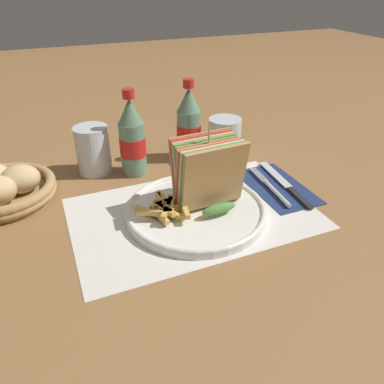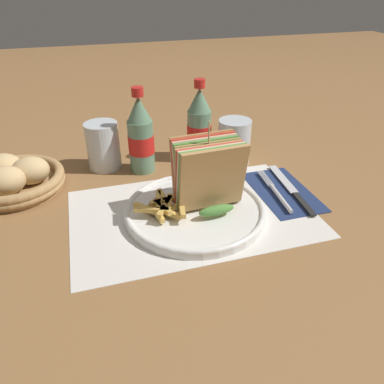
{
  "view_description": "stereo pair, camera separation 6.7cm",
  "coord_description": "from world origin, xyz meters",
  "px_view_note": "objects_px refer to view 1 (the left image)",
  "views": [
    {
      "loc": [
        -0.25,
        -0.53,
        0.42
      ],
      "look_at": [
        -0.01,
        0.05,
        0.04
      ],
      "focal_mm": 35.0,
      "sensor_mm": 36.0,
      "label": 1
    },
    {
      "loc": [
        -0.19,
        -0.55,
        0.42
      ],
      "look_at": [
        -0.01,
        0.05,
        0.04
      ],
      "focal_mm": 35.0,
      "sensor_mm": 36.0,
      "label": 2
    }
  ],
  "objects_px": {
    "glass_near": "(224,141)",
    "bread_basket": "(3,188)",
    "plate_main": "(196,210)",
    "glass_far": "(93,150)",
    "knife": "(285,184)",
    "coke_bottle_far": "(189,126)",
    "fork": "(273,189)",
    "coke_bottle_near": "(132,139)",
    "club_sandwich": "(208,174)"
  },
  "relations": [
    {
      "from": "plate_main",
      "to": "glass_near",
      "type": "distance_m",
      "value": 0.25
    },
    {
      "from": "fork",
      "to": "glass_far",
      "type": "distance_m",
      "value": 0.42
    },
    {
      "from": "coke_bottle_near",
      "to": "fork",
      "type": "bearing_deg",
      "value": -39.43
    },
    {
      "from": "plate_main",
      "to": "fork",
      "type": "xyz_separation_m",
      "value": [
        0.18,
        0.01,
        -0.0
      ]
    },
    {
      "from": "coke_bottle_near",
      "to": "bread_basket",
      "type": "xyz_separation_m",
      "value": [
        -0.28,
        -0.01,
        -0.06
      ]
    },
    {
      "from": "knife",
      "to": "coke_bottle_far",
      "type": "distance_m",
      "value": 0.27
    },
    {
      "from": "glass_far",
      "to": "fork",
      "type": "bearing_deg",
      "value": -36.41
    },
    {
      "from": "coke_bottle_far",
      "to": "glass_near",
      "type": "height_order",
      "value": "coke_bottle_far"
    },
    {
      "from": "plate_main",
      "to": "bread_basket",
      "type": "height_order",
      "value": "bread_basket"
    },
    {
      "from": "plate_main",
      "to": "coke_bottle_near",
      "type": "bearing_deg",
      "value": 106.4
    },
    {
      "from": "fork",
      "to": "bread_basket",
      "type": "height_order",
      "value": "bread_basket"
    },
    {
      "from": "knife",
      "to": "glass_near",
      "type": "xyz_separation_m",
      "value": [
        -0.07,
        0.16,
        0.05
      ]
    },
    {
      "from": "plate_main",
      "to": "glass_near",
      "type": "relative_size",
      "value": 2.47
    },
    {
      "from": "fork",
      "to": "glass_far",
      "type": "xyz_separation_m",
      "value": [
        -0.33,
        0.25,
        0.05
      ]
    },
    {
      "from": "coke_bottle_far",
      "to": "glass_far",
      "type": "distance_m",
      "value": 0.23
    },
    {
      "from": "knife",
      "to": "coke_bottle_near",
      "type": "xyz_separation_m",
      "value": [
        -0.29,
        0.19,
        0.08
      ]
    },
    {
      "from": "coke_bottle_near",
      "to": "coke_bottle_far",
      "type": "distance_m",
      "value": 0.15
    },
    {
      "from": "plate_main",
      "to": "coke_bottle_far",
      "type": "bearing_deg",
      "value": 70.81
    },
    {
      "from": "coke_bottle_near",
      "to": "glass_near",
      "type": "bearing_deg",
      "value": -7.39
    },
    {
      "from": "plate_main",
      "to": "glass_far",
      "type": "relative_size",
      "value": 2.47
    },
    {
      "from": "knife",
      "to": "coke_bottle_near",
      "type": "bearing_deg",
      "value": 151.74
    },
    {
      "from": "club_sandwich",
      "to": "bread_basket",
      "type": "distance_m",
      "value": 0.42
    },
    {
      "from": "fork",
      "to": "coke_bottle_near",
      "type": "distance_m",
      "value": 0.33
    },
    {
      "from": "club_sandwich",
      "to": "fork",
      "type": "distance_m",
      "value": 0.17
    },
    {
      "from": "plate_main",
      "to": "bread_basket",
      "type": "bearing_deg",
      "value": 149.38
    },
    {
      "from": "glass_near",
      "to": "coke_bottle_near",
      "type": "bearing_deg",
      "value": 172.61
    },
    {
      "from": "club_sandwich",
      "to": "glass_far",
      "type": "xyz_separation_m",
      "value": [
        -0.18,
        0.25,
        -0.03
      ]
    },
    {
      "from": "club_sandwich",
      "to": "fork",
      "type": "bearing_deg",
      "value": 1.57
    },
    {
      "from": "coke_bottle_far",
      "to": "glass_near",
      "type": "relative_size",
      "value": 1.78
    },
    {
      "from": "glass_near",
      "to": "bread_basket",
      "type": "distance_m",
      "value": 0.5
    },
    {
      "from": "glass_far",
      "to": "bread_basket",
      "type": "relative_size",
      "value": 0.53
    },
    {
      "from": "plate_main",
      "to": "coke_bottle_near",
      "type": "xyz_separation_m",
      "value": [
        -0.06,
        0.22,
        0.07
      ]
    },
    {
      "from": "glass_near",
      "to": "bread_basket",
      "type": "relative_size",
      "value": 0.53
    },
    {
      "from": "coke_bottle_far",
      "to": "glass_far",
      "type": "relative_size",
      "value": 1.78
    },
    {
      "from": "fork",
      "to": "bread_basket",
      "type": "xyz_separation_m",
      "value": [
        -0.53,
        0.19,
        0.02
      ]
    },
    {
      "from": "fork",
      "to": "coke_bottle_far",
      "type": "relative_size",
      "value": 0.87
    },
    {
      "from": "fork",
      "to": "knife",
      "type": "distance_m",
      "value": 0.04
    },
    {
      "from": "coke_bottle_far",
      "to": "glass_near",
      "type": "xyz_separation_m",
      "value": [
        0.07,
        -0.05,
        -0.03
      ]
    },
    {
      "from": "coke_bottle_near",
      "to": "bread_basket",
      "type": "distance_m",
      "value": 0.29
    },
    {
      "from": "coke_bottle_near",
      "to": "coke_bottle_far",
      "type": "height_order",
      "value": "same"
    },
    {
      "from": "coke_bottle_near",
      "to": "bread_basket",
      "type": "bearing_deg",
      "value": -177.41
    },
    {
      "from": "coke_bottle_near",
      "to": "glass_near",
      "type": "distance_m",
      "value": 0.22
    },
    {
      "from": "plate_main",
      "to": "club_sandwich",
      "type": "xyz_separation_m",
      "value": [
        0.03,
        0.01,
        0.07
      ]
    },
    {
      "from": "knife",
      "to": "bread_basket",
      "type": "height_order",
      "value": "bread_basket"
    },
    {
      "from": "glass_far",
      "to": "knife",
      "type": "bearing_deg",
      "value": -31.79
    },
    {
      "from": "knife",
      "to": "plate_main",
      "type": "bearing_deg",
      "value": -168.33
    },
    {
      "from": "coke_bottle_far",
      "to": "bread_basket",
      "type": "relative_size",
      "value": 0.95
    },
    {
      "from": "bread_basket",
      "to": "fork",
      "type": "bearing_deg",
      "value": -19.92
    },
    {
      "from": "knife",
      "to": "coke_bottle_far",
      "type": "height_order",
      "value": "coke_bottle_far"
    },
    {
      "from": "knife",
      "to": "glass_near",
      "type": "relative_size",
      "value": 1.93
    }
  ]
}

